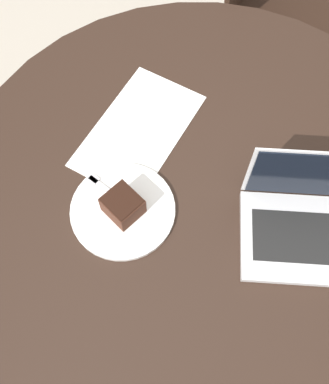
% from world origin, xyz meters
% --- Properties ---
extents(ground_plane, '(12.00, 12.00, 0.00)m').
position_xyz_m(ground_plane, '(0.00, 0.00, 0.00)').
color(ground_plane, '#B7AD9E').
extents(dining_table, '(1.34, 1.34, 0.76)m').
position_xyz_m(dining_table, '(0.00, 0.00, 0.65)').
color(dining_table, black).
rests_on(dining_table, ground_plane).
extents(chair, '(0.59, 0.59, 0.91)m').
position_xyz_m(chair, '(0.71, 0.66, 0.48)').
color(chair, black).
rests_on(chair, ground_plane).
extents(paper_document, '(0.44, 0.40, 0.00)m').
position_xyz_m(paper_document, '(-0.08, 0.24, 0.77)').
color(paper_document, white).
rests_on(paper_document, dining_table).
extents(plate, '(0.27, 0.27, 0.01)m').
position_xyz_m(plate, '(-0.22, 0.04, 0.77)').
color(plate, white).
rests_on(plate, dining_table).
extents(cake_slice, '(0.10, 0.10, 0.06)m').
position_xyz_m(cake_slice, '(-0.22, 0.03, 0.81)').
color(cake_slice, '#472619').
rests_on(cake_slice, plate).
extents(fork, '(0.09, 0.17, 0.00)m').
position_xyz_m(fork, '(-0.23, 0.10, 0.78)').
color(fork, silver).
rests_on(fork, plate).
extents(laptop, '(0.38, 0.36, 0.22)m').
position_xyz_m(laptop, '(0.15, -0.21, 0.80)').
color(laptop, silver).
rests_on(laptop, dining_table).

